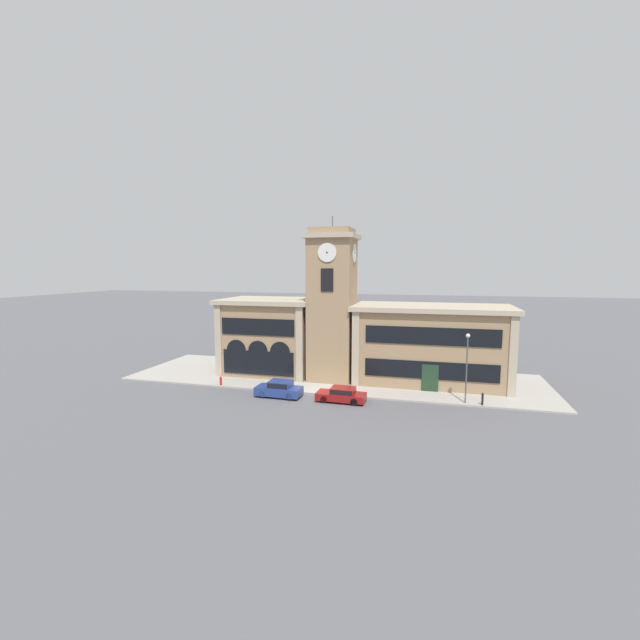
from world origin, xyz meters
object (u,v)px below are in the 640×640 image
object	(u,v)px
parked_car_near	(279,388)
fire_hydrant	(221,381)
bollard	(482,399)
street_lamp	(467,358)
parked_car_mid	(342,394)

from	to	relation	value
parked_car_near	fire_hydrant	world-z (taller)	parked_car_near
bollard	street_lamp	bearing A→B (deg)	171.03
parked_car_mid	bollard	world-z (taller)	parked_car_mid
street_lamp	bollard	world-z (taller)	street_lamp
parked_car_mid	parked_car_near	bearing A→B (deg)	1.67
parked_car_near	bollard	size ratio (longest dim) A/B	3.93
bollard	fire_hydrant	xyz separation A→B (m)	(-24.05, -0.01, -0.10)
parked_car_mid	bollard	distance (m)	11.77
fire_hydrant	street_lamp	bearing A→B (deg)	0.57
bollard	fire_hydrant	distance (m)	24.06
parked_car_mid	fire_hydrant	size ratio (longest dim) A/B	4.93
parked_car_near	parked_car_mid	bearing A→B (deg)	-178.33
bollard	fire_hydrant	bearing A→B (deg)	-179.97
parked_car_near	street_lamp	distance (m)	16.47
street_lamp	parked_car_mid	bearing A→B (deg)	-169.60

